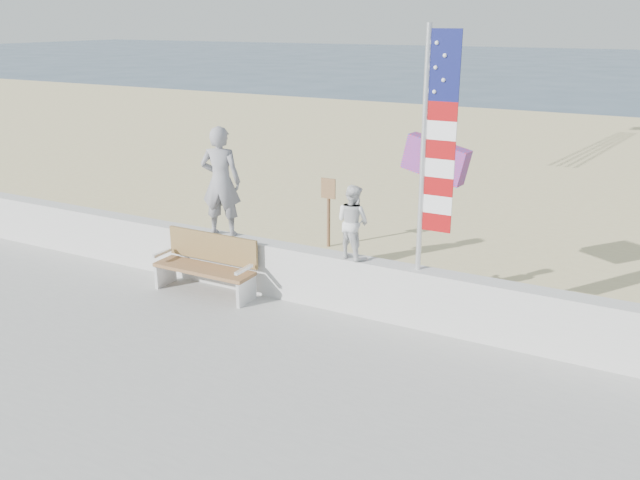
{
  "coord_description": "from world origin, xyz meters",
  "views": [
    {
      "loc": [
        4.93,
        -6.99,
        4.64
      ],
      "look_at": [
        0.2,
        1.8,
        1.35
      ],
      "focal_mm": 38.0,
      "sensor_mm": 36.0,
      "label": 1
    }
  ],
  "objects_px": {
    "child": "(353,222)",
    "flag": "(433,142)",
    "adult": "(221,182)",
    "bench": "(207,264)"
  },
  "relations": [
    {
      "from": "child",
      "to": "bench",
      "type": "height_order",
      "value": "child"
    },
    {
      "from": "child",
      "to": "flag",
      "type": "relative_size",
      "value": 0.33
    },
    {
      "from": "adult",
      "to": "child",
      "type": "xyz_separation_m",
      "value": [
        2.46,
        0.0,
        -0.36
      ]
    },
    {
      "from": "adult",
      "to": "child",
      "type": "relative_size",
      "value": 1.61
    },
    {
      "from": "adult",
      "to": "flag",
      "type": "relative_size",
      "value": 0.54
    },
    {
      "from": "adult",
      "to": "bench",
      "type": "relative_size",
      "value": 1.04
    },
    {
      "from": "child",
      "to": "bench",
      "type": "relative_size",
      "value": 0.64
    },
    {
      "from": "bench",
      "to": "flag",
      "type": "relative_size",
      "value": 0.51
    },
    {
      "from": "adult",
      "to": "flag",
      "type": "height_order",
      "value": "flag"
    },
    {
      "from": "flag",
      "to": "adult",
      "type": "bearing_deg",
      "value": 180.0
    }
  ]
}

